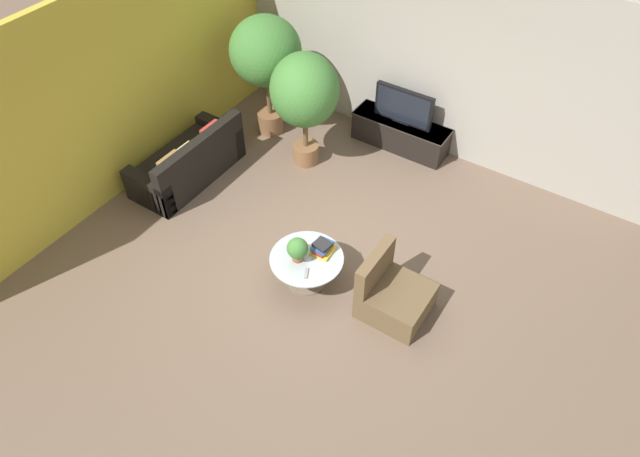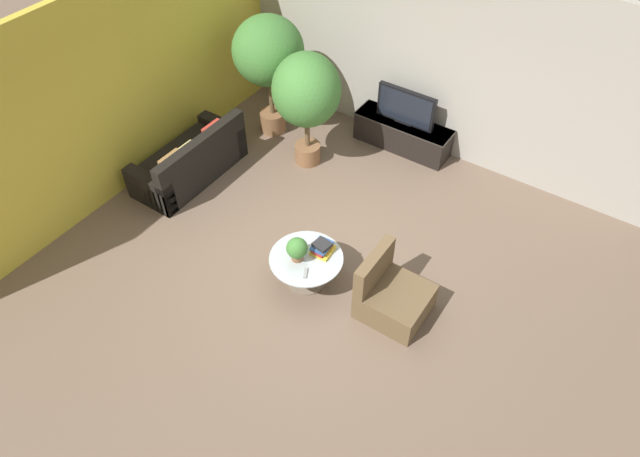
% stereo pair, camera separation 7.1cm
% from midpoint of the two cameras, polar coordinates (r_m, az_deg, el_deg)
% --- Properties ---
extents(ground_plane, '(24.00, 24.00, 0.00)m').
position_cam_midpoint_polar(ground_plane, '(7.81, -0.91, -3.22)').
color(ground_plane, brown).
extents(back_wall_stone, '(7.40, 0.12, 3.00)m').
position_cam_midpoint_polar(back_wall_stone, '(9.13, 11.18, 16.21)').
color(back_wall_stone, '#A39E93').
rests_on(back_wall_stone, ground).
extents(side_wall_left, '(0.12, 7.40, 3.00)m').
position_cam_midpoint_polar(side_wall_left, '(8.78, -18.53, 13.39)').
color(side_wall_left, gold).
rests_on(side_wall_left, ground).
extents(media_console, '(1.62, 0.50, 0.50)m').
position_cam_midpoint_polar(media_console, '(9.59, 8.47, 9.33)').
color(media_console, black).
rests_on(media_console, ground).
extents(television, '(0.98, 0.13, 0.58)m').
position_cam_midpoint_polar(television, '(9.29, 8.82, 11.91)').
color(television, black).
rests_on(television, media_console).
extents(coffee_table, '(0.95, 0.95, 0.45)m').
position_cam_midpoint_polar(coffee_table, '(7.36, -1.10, -3.64)').
color(coffee_table, '#756656').
rests_on(coffee_table, ground).
extents(couch_by_wall, '(0.84, 1.83, 0.84)m').
position_cam_midpoint_polar(couch_by_wall, '(9.10, -12.60, 6.58)').
color(couch_by_wall, black).
rests_on(couch_by_wall, ground).
extents(armchair_wicker, '(0.80, 0.76, 0.86)m').
position_cam_midpoint_polar(armchair_wicker, '(7.15, 7.43, -6.68)').
color(armchair_wicker, brown).
rests_on(armchair_wicker, ground).
extents(potted_palm_tall, '(1.13, 1.13, 2.04)m').
position_cam_midpoint_polar(potted_palm_tall, '(9.29, -4.96, 16.96)').
color(potted_palm_tall, brown).
rests_on(potted_palm_tall, ground).
extents(potted_palm_corner, '(1.03, 1.03, 1.89)m').
position_cam_midpoint_polar(potted_palm_corner, '(8.62, -1.12, 13.39)').
color(potted_palm_corner, brown).
rests_on(potted_palm_corner, ground).
extents(potted_plant_tabletop, '(0.27, 0.27, 0.34)m').
position_cam_midpoint_polar(potted_plant_tabletop, '(7.10, -2.02, -2.05)').
color(potted_plant_tabletop, brown).
rests_on(potted_plant_tabletop, coffee_table).
extents(book_stack, '(0.27, 0.30, 0.16)m').
position_cam_midpoint_polar(book_stack, '(7.27, 0.51, -1.93)').
color(book_stack, gold).
rests_on(book_stack, coffee_table).
extents(remote_black, '(0.14, 0.14, 0.02)m').
position_cam_midpoint_polar(remote_black, '(7.38, -2.45, -1.76)').
color(remote_black, black).
rests_on(remote_black, coffee_table).
extents(remote_silver, '(0.11, 0.16, 0.02)m').
position_cam_midpoint_polar(remote_silver, '(7.08, -1.18, -4.47)').
color(remote_silver, gray).
rests_on(remote_silver, coffee_table).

